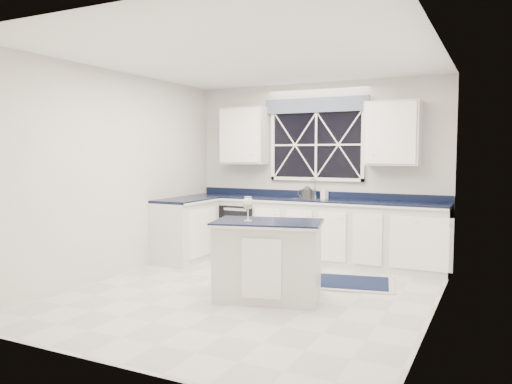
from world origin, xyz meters
The scene contains 13 objects.
ground centered at (0.00, 0.00, 0.00)m, with size 4.50×4.50×0.00m, color silver.
back_wall centered at (0.00, 2.25, 1.35)m, with size 4.00×0.10×2.70m, color beige.
base_cabinets centered at (-0.33, 1.78, 0.45)m, with size 3.99×1.60×0.90m.
countertop centered at (0.00, 1.95, 0.92)m, with size 3.98×0.64×0.04m, color black.
dishwasher centered at (-1.10, 1.95, 0.41)m, with size 0.60×0.58×0.82m, color black.
window centered at (0.00, 2.20, 1.83)m, with size 1.65×0.09×1.26m.
upper_cabinets centered at (0.00, 2.08, 1.90)m, with size 3.10×0.34×0.90m.
faucet centered at (0.00, 2.14, 1.10)m, with size 0.05×0.20×0.30m.
island centered at (0.27, -0.12, 0.44)m, with size 1.31×0.97×0.88m.
rug centered at (0.77, 0.91, 0.01)m, with size 1.51×1.10×0.02m.
kettle centered at (-0.05, 1.95, 1.03)m, with size 0.29×0.18×0.21m.
wine_glass centered at (0.07, -0.22, 1.06)m, with size 0.11×0.11×0.27m.
soap_bottle centered at (0.15, 2.16, 1.04)m, with size 0.09×0.09×0.19m, color silver.
Camera 1 is at (2.58, -5.07, 1.62)m, focal length 35.00 mm.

